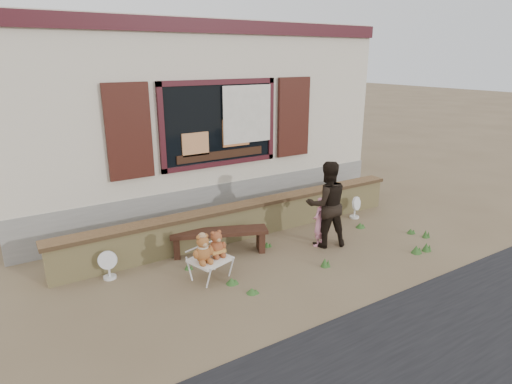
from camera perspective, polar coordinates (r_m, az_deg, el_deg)
ground at (r=7.55m, az=2.43°, el=-8.43°), size 80.00×80.00×0.00m
shopfront at (r=10.87m, az=-11.08°, el=10.34°), size 8.04×5.13×4.00m
brick_wall at (r=8.19m, az=-1.48°, el=-3.68°), size 7.10×0.36×0.67m
bench at (r=7.52m, az=-4.93°, el=-5.94°), size 1.70×0.96×0.43m
folding_chair at (r=6.72m, az=-6.14°, el=-9.02°), size 0.68×0.64×0.35m
teddy_bear_left at (r=6.52m, az=-7.12°, el=-7.39°), size 0.40×0.37×0.45m
teddy_bear_right at (r=6.70m, az=-5.32°, el=-6.76°), size 0.38×0.35×0.42m
child at (r=7.84m, az=8.44°, el=-3.94°), size 0.40×0.35×0.92m
adult at (r=7.76m, az=9.40°, el=-1.60°), size 0.92×0.81×1.58m
fan_left at (r=7.09m, az=-19.07°, el=-9.12°), size 0.30×0.21×0.47m
fan_right at (r=9.38m, az=13.06°, el=-1.99°), size 0.31×0.20×0.48m
grass_tufts at (r=7.74m, az=12.46°, el=-7.68°), size 4.49×1.78×0.16m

